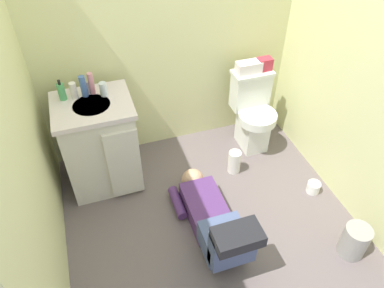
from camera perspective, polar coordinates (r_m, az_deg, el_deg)
name	(u,v)px	position (r m, az deg, el deg)	size (l,w,h in m)	color
ground_plane	(206,213)	(3.08, 2.16, -10.68)	(2.72, 2.96, 0.04)	#655A5B
wall_back	(166,21)	(3.10, -4.07, 18.52)	(2.38, 0.08, 2.40)	beige
wall_left	(8,125)	(2.17, -26.69, 2.59)	(0.08, 1.96, 2.40)	beige
wall_right	(370,58)	(2.82, 25.87, 11.89)	(0.08, 1.96, 2.40)	beige
toilet	(253,112)	(3.47, 9.37, 4.88)	(0.36, 0.46, 0.75)	silver
vanity_cabinet	(100,144)	(3.10, -14.01, 0.04)	(0.60, 0.53, 0.82)	silver
faucet	(88,88)	(2.95, -15.89, 8.38)	(0.02, 0.02, 0.10)	silver
person_plumber	(214,221)	(2.79, 3.43, -11.77)	(0.39, 1.06, 0.52)	#512D6B
tissue_box	(249,67)	(3.28, 8.80, 11.69)	(0.22, 0.11, 0.10)	silver
toiletry_bag	(264,64)	(3.35, 11.18, 12.09)	(0.12, 0.09, 0.11)	#B22D3F
soap_dispenser	(62,92)	(2.93, -19.57, 7.67)	(0.06, 0.06, 0.17)	#4AA261
bottle_white	(74,91)	(2.92, -17.89, 7.88)	(0.05, 0.05, 0.13)	silver
bottle_blue	(83,86)	(2.91, -16.50, 8.57)	(0.05, 0.05, 0.17)	#4569AF
bottle_pink	(91,83)	(2.92, -15.34, 9.04)	(0.04, 0.04, 0.18)	pink
bottle_clear	(103,89)	(2.90, -13.58, 8.27)	(0.06, 0.06, 0.11)	silver
trash_can	(354,241)	(2.98, 23.88, -13.59)	(0.19, 0.19, 0.27)	gray
paper_towel_roll	(234,162)	(3.31, 6.59, -2.77)	(0.11, 0.11, 0.23)	white
toilet_paper_roll	(313,187)	(3.33, 18.31, -6.40)	(0.11, 0.11, 0.10)	white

